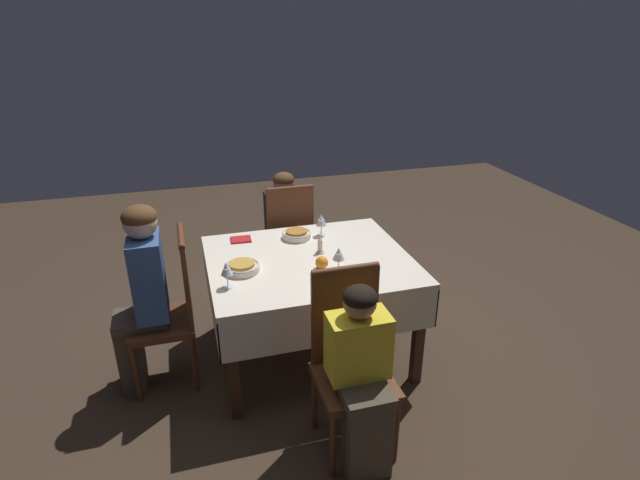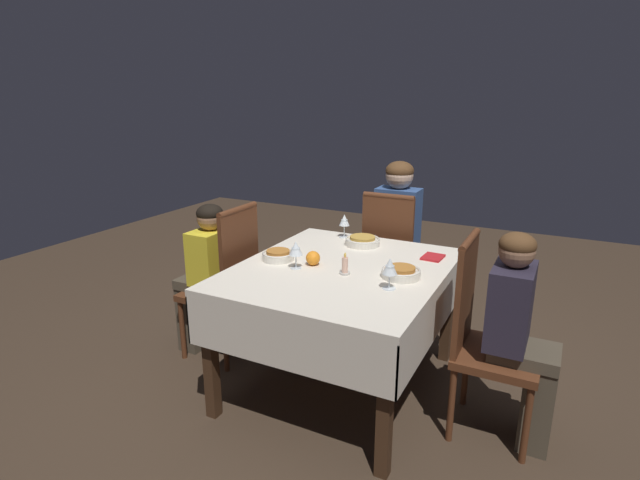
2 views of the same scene
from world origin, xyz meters
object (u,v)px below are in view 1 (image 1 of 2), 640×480
object	(u,v)px
orange_fruit	(322,262)
person_child_yellow	(362,373)
chair_north	(350,356)
bowl_north	(334,281)
chair_east	(172,306)
napkin_red_folded	(241,239)
dining_table	(309,271)
person_child_dark	(283,226)
wine_glass_north	(339,254)
wine_glass_south	(321,221)
bowl_east	(242,267)
wine_glass_east	(227,270)
person_adult_denim	(142,289)
candle_centerpiece	(320,247)
chair_south	(288,239)
bowl_south	(297,234)

from	to	relation	value
orange_fruit	person_child_yellow	bearing A→B (deg)	88.15
chair_north	bowl_north	bearing A→B (deg)	84.97
chair_east	napkin_red_folded	world-z (taller)	chair_east
dining_table	orange_fruit	distance (m)	0.21
person_child_dark	wine_glass_north	bearing A→B (deg)	94.74
person_child_dark	wine_glass_south	size ratio (longest dim) A/B	6.62
bowl_north	wine_glass_south	bearing A→B (deg)	-100.39
bowl_north	napkin_red_folded	bearing A→B (deg)	-61.24
chair_east	orange_fruit	distance (m)	0.94
bowl_east	bowl_north	xyz separation A→B (m)	(-0.48, 0.32, 0.00)
chair_north	person_child_yellow	xyz separation A→B (m)	(0.00, 0.17, 0.02)
chair_east	wine_glass_east	distance (m)	0.50
bowl_east	wine_glass_north	world-z (taller)	wine_glass_north
person_adult_denim	bowl_north	xyz separation A→B (m)	(-1.07, 0.36, 0.08)
wine_glass_north	wine_glass_east	bearing A→B (deg)	1.44
bowl_east	orange_fruit	bearing A→B (deg)	168.21
person_child_yellow	wine_glass_east	size ratio (longest dim) A/B	6.42
person_child_dark	bowl_east	xyz separation A→B (m)	(0.46, 0.99, 0.18)
bowl_east	candle_centerpiece	xyz separation A→B (m)	(-0.52, -0.12, 0.01)
orange_fruit	candle_centerpiece	bearing A→B (deg)	-103.34
candle_centerpiece	person_child_dark	bearing A→B (deg)	-86.26
chair_east	chair_north	bearing A→B (deg)	49.22
chair_north	wine_glass_south	world-z (taller)	chair_north
dining_table	bowl_east	world-z (taller)	bowl_east
chair_south	chair_north	bearing A→B (deg)	89.29
bowl_east	bowl_north	size ratio (longest dim) A/B	1.18
dining_table	chair_north	size ratio (longest dim) A/B	1.28
person_adult_denim	bowl_south	world-z (taller)	person_adult_denim
chair_east	person_child_dark	bearing A→B (deg)	136.53
bowl_south	candle_centerpiece	world-z (taller)	candle_centerpiece
person_child_yellow	wine_glass_south	xyz separation A→B (m)	(-0.16, -1.27, 0.29)
chair_east	person_adult_denim	size ratio (longest dim) A/B	0.84
chair_north	bowl_north	xyz separation A→B (m)	(-0.03, -0.39, 0.23)
dining_table	bowl_south	size ratio (longest dim) A/B	6.35
chair_east	person_child_dark	distance (m)	1.30
wine_glass_east	wine_glass_north	distance (m)	0.66
person_adult_denim	orange_fruit	world-z (taller)	person_adult_denim
chair_east	bowl_north	bearing A→B (deg)	68.36
chair_east	person_adult_denim	distance (m)	0.21
person_child_yellow	orange_fruit	world-z (taller)	person_child_yellow
chair_south	orange_fruit	xyz separation A→B (m)	(-0.01, 0.92, 0.24)
person_child_yellow	wine_glass_north	world-z (taller)	person_child_yellow
person_child_yellow	candle_centerpiece	world-z (taller)	person_child_yellow
wine_glass_east	bowl_south	distance (m)	0.79
chair_south	orange_fruit	size ratio (longest dim) A/B	12.58
wine_glass_east	wine_glass_north	bearing A→B (deg)	-178.56
wine_glass_south	wine_glass_north	size ratio (longest dim) A/B	1.03
chair_north	wine_glass_north	bearing A→B (deg)	78.42
chair_east	bowl_north	xyz separation A→B (m)	(-0.91, 0.36, 0.23)
person_child_yellow	bowl_south	size ratio (longest dim) A/B	4.94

